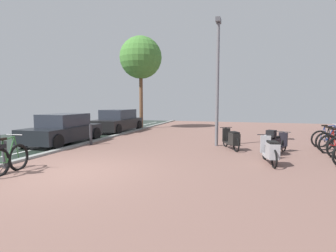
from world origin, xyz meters
The scene contains 13 objects.
ground centered at (1.43, 0.00, -0.02)m, with size 21.00×40.00×0.13m.
bicycle_foreground centered at (-1.54, -0.56, 0.41)m, with size 0.63×1.48×1.14m.
bicycle_rack_04 centered at (7.88, 5.78, 0.36)m, with size 1.37×0.55×1.03m.
bicycle_rack_05 centered at (7.93, 6.52, 0.36)m, with size 1.42×0.48×1.02m.
scooter_near centered at (5.63, 4.24, 0.43)m, with size 0.97×1.59×0.95m.
scooter_mid centered at (4.05, 4.80, 0.41)m, with size 0.87×1.64×0.87m.
scooter_far centered at (5.31, 2.51, 0.41)m, with size 0.60×1.77×0.87m.
parked_car_near centered at (-3.49, 4.31, 0.63)m, with size 1.87×3.92×1.35m.
parked_car_far centered at (-3.39, 9.57, 0.67)m, with size 1.92×4.18×1.41m.
lamp_post centered at (3.36, 5.57, 3.01)m, with size 0.20×0.52×5.39m.
street_tree centered at (-2.70, 11.96, 5.01)m, with size 2.98×2.98×6.53m.
bollard_near centered at (-2.05, -0.15, 0.40)m, with size 0.12×0.12×0.80m.
bollard_far centered at (-2.05, 4.31, 0.46)m, with size 0.12×0.12×0.91m.
Camera 1 is at (4.56, -6.14, 1.91)m, focal length 28.79 mm.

